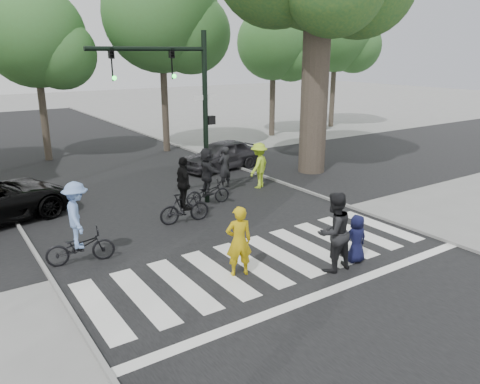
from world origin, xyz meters
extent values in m
plane|color=gray|center=(0.00, 0.00, 0.00)|extent=(120.00, 120.00, 0.00)
cube|color=black|center=(0.00, 5.00, 0.01)|extent=(10.00, 70.00, 0.01)
cube|color=black|center=(0.00, 8.00, 0.01)|extent=(70.00, 10.00, 0.01)
cube|color=gray|center=(-5.05, 5.00, 0.05)|extent=(0.10, 70.00, 0.10)
cube|color=gray|center=(5.05, 5.00, 0.05)|extent=(0.10, 70.00, 0.10)
cube|color=silver|center=(-4.50, 1.00, 0.01)|extent=(0.55, 3.00, 0.01)
cube|color=silver|center=(-3.50, 1.00, 0.01)|extent=(0.55, 3.00, 0.01)
cube|color=silver|center=(-2.50, 1.00, 0.01)|extent=(0.55, 3.00, 0.01)
cube|color=silver|center=(-1.50, 1.00, 0.01)|extent=(0.55, 3.00, 0.01)
cube|color=silver|center=(-0.50, 1.00, 0.01)|extent=(0.55, 3.00, 0.01)
cube|color=silver|center=(0.50, 1.00, 0.01)|extent=(0.55, 3.00, 0.01)
cube|color=silver|center=(1.50, 1.00, 0.01)|extent=(0.55, 3.00, 0.01)
cube|color=silver|center=(2.50, 1.00, 0.01)|extent=(0.55, 3.00, 0.01)
cube|color=silver|center=(3.50, 1.00, 0.01)|extent=(0.55, 3.00, 0.01)
cube|color=silver|center=(4.50, 1.00, 0.01)|extent=(0.55, 3.00, 0.01)
cube|color=silver|center=(0.00, -1.20, 0.01)|extent=(10.00, 0.30, 0.01)
cylinder|color=black|center=(1.20, 6.20, 3.00)|extent=(0.18, 0.18, 6.00)
cylinder|color=black|center=(-0.80, 6.20, 5.40)|extent=(4.00, 0.14, 0.14)
imported|color=black|center=(0.00, 6.20, 4.95)|extent=(0.16, 0.20, 1.00)
sphere|color=#19E533|center=(0.00, 6.08, 4.55)|extent=(0.14, 0.14, 0.14)
imported|color=black|center=(-2.00, 6.20, 4.95)|extent=(0.16, 0.20, 1.00)
sphere|color=#19E533|center=(-2.00, 6.08, 4.55)|extent=(0.14, 0.14, 0.14)
cube|color=black|center=(1.42, 6.20, 3.00)|extent=(0.28, 0.18, 0.30)
cube|color=#FF660C|center=(1.53, 6.20, 3.00)|extent=(0.02, 0.14, 0.20)
cube|color=white|center=(1.20, 6.20, 3.80)|extent=(0.90, 0.04, 0.18)
cylinder|color=brown|center=(7.50, 7.50, 3.50)|extent=(1.20, 1.20, 7.00)
cylinder|color=brown|center=(7.80, 7.30, 6.50)|extent=(1.29, 1.74, 2.93)
cylinder|color=brown|center=(-2.00, 16.80, 2.80)|extent=(0.36, 0.36, 5.60)
sphere|color=#3D6E30|center=(-2.00, 16.80, 6.00)|extent=(4.80, 4.80, 4.80)
sphere|color=#3D6E30|center=(-1.04, 16.08, 5.20)|extent=(3.36, 3.36, 3.36)
cylinder|color=brown|center=(4.00, 15.50, 3.36)|extent=(0.36, 0.36, 6.72)
sphere|color=#3D6E30|center=(4.00, 15.50, 7.20)|extent=(6.00, 6.00, 6.00)
sphere|color=#3D6E30|center=(5.20, 14.60, 6.24)|extent=(4.20, 4.20, 4.20)
cylinder|color=brown|center=(12.00, 16.30, 2.73)|extent=(0.36, 0.36, 5.46)
sphere|color=#3D6E30|center=(12.00, 16.30, 5.85)|extent=(4.60, 4.60, 4.60)
sphere|color=#3D6E30|center=(12.92, 15.61, 5.07)|extent=(3.22, 3.22, 3.22)
cylinder|color=brown|center=(18.00, 16.90, 3.08)|extent=(0.36, 0.36, 6.16)
sphere|color=#3D6E30|center=(18.00, 16.90, 6.60)|extent=(5.40, 5.40, 5.40)
sphere|color=#3D6E30|center=(19.08, 16.09, 5.72)|extent=(3.78, 3.78, 3.78)
imported|color=gold|center=(-1.10, 0.68, 0.89)|extent=(0.75, 0.61, 1.79)
imported|color=#111336|center=(1.86, -0.40, 0.65)|extent=(0.68, 0.48, 1.30)
imported|color=black|center=(1.01, -0.40, 1.02)|extent=(1.00, 0.78, 2.05)
imported|color=black|center=(-4.13, 3.56, 0.45)|extent=(1.82, 0.93, 0.91)
imported|color=#7498D7|center=(-4.13, 3.56, 1.32)|extent=(0.86, 1.23, 1.74)
imported|color=black|center=(-0.49, 4.73, 0.50)|extent=(1.71, 0.67, 1.00)
imported|color=black|center=(-0.49, 4.73, 1.31)|extent=(0.54, 1.05, 1.72)
imported|color=black|center=(1.10, 5.98, 0.43)|extent=(1.71, 0.82, 0.86)
imported|color=black|center=(1.10, 5.98, 1.26)|extent=(0.72, 1.59, 1.65)
imported|color=#302F33|center=(4.30, 10.20, 0.69)|extent=(4.22, 2.15, 1.38)
imported|color=#AED829|center=(3.91, 6.70, 0.92)|extent=(1.37, 1.17, 1.84)
imported|color=black|center=(2.73, 7.42, 0.86)|extent=(0.70, 0.54, 1.71)
camera|label=1|loc=(-6.96, -8.07, 5.31)|focal=35.00mm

